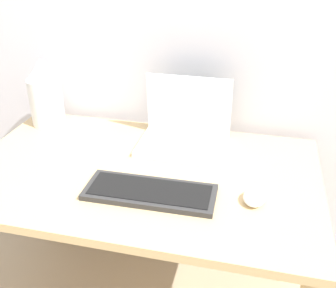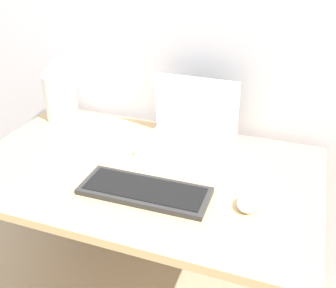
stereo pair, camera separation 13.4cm
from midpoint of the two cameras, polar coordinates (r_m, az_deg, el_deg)
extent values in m
cube|color=tan|center=(1.40, -6.65, -4.33)|extent=(1.24, 0.75, 0.03)
cylinder|color=tan|center=(2.06, -18.03, -5.93)|extent=(0.05, 0.05, 0.69)
cylinder|color=tan|center=(1.81, 14.97, -10.74)|extent=(0.05, 0.05, 0.69)
cube|color=white|center=(1.52, -0.37, -0.26)|extent=(0.34, 0.24, 0.02)
cube|color=silver|center=(1.50, -0.48, -0.09)|extent=(0.28, 0.13, 0.00)
cube|color=white|center=(1.55, 0.53, 5.69)|extent=(0.34, 0.03, 0.24)
cube|color=black|center=(1.56, 0.62, 5.87)|extent=(0.30, 0.02, 0.20)
cube|color=#2D2D2D|center=(1.26, -5.68, -7.09)|extent=(0.42, 0.17, 0.02)
cube|color=black|center=(1.26, -5.71, -6.71)|extent=(0.39, 0.13, 0.00)
ellipsoid|color=white|center=(1.24, 9.35, -7.80)|extent=(0.07, 0.09, 0.03)
cylinder|color=white|center=(1.78, -19.34, 5.77)|extent=(0.14, 0.14, 0.20)
cone|color=white|center=(1.73, -20.10, 10.15)|extent=(0.13, 0.13, 0.09)
camera|label=1|loc=(0.07, -92.86, -1.55)|focal=42.00mm
camera|label=2|loc=(0.07, 87.14, 1.55)|focal=42.00mm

